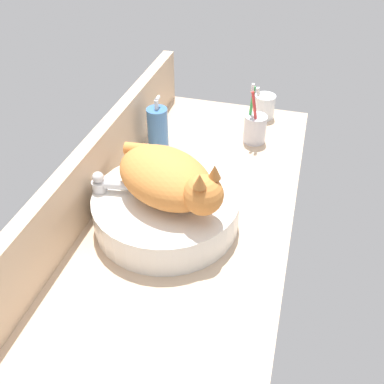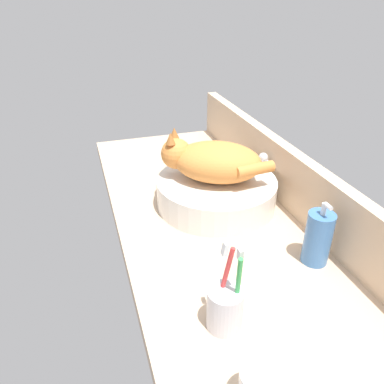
# 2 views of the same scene
# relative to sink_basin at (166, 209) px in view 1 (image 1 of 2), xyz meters

# --- Properties ---
(ground_plane) EXTENTS (1.27, 0.52, 0.04)m
(ground_plane) POSITION_rel_sink_basin_xyz_m (0.03, -0.04, -0.06)
(ground_plane) COLOR tan
(backsplash_panel) EXTENTS (1.27, 0.04, 0.17)m
(backsplash_panel) POSITION_rel_sink_basin_xyz_m (0.03, 0.20, 0.04)
(backsplash_panel) COLOR #CCAD8C
(backsplash_panel) RESTS_ON ground_plane
(sink_basin) EXTENTS (0.35, 0.35, 0.08)m
(sink_basin) POSITION_rel_sink_basin_xyz_m (0.00, 0.00, 0.00)
(sink_basin) COLOR silver
(sink_basin) RESTS_ON ground_plane
(cat) EXTENTS (0.27, 0.30, 0.14)m
(cat) POSITION_rel_sink_basin_xyz_m (-0.01, -0.01, 0.10)
(cat) COLOR orange
(cat) RESTS_ON sink_basin
(faucet) EXTENTS (0.04, 0.12, 0.14)m
(faucet) POSITION_rel_sink_basin_xyz_m (-0.02, 0.15, 0.03)
(faucet) COLOR silver
(faucet) RESTS_ON ground_plane
(soap_dispenser) EXTENTS (0.06, 0.06, 0.16)m
(soap_dispenser) POSITION_rel_sink_basin_xyz_m (0.32, 0.13, 0.02)
(soap_dispenser) COLOR #3F72B2
(soap_dispenser) RESTS_ON ground_plane
(toothbrush_cup) EXTENTS (0.07, 0.07, 0.19)m
(toothbrush_cup) POSITION_rel_sink_basin_xyz_m (0.43, -0.14, 0.01)
(toothbrush_cup) COLOR silver
(toothbrush_cup) RESTS_ON ground_plane
(water_glass) EXTENTS (0.07, 0.07, 0.08)m
(water_glass) POSITION_rel_sink_basin_xyz_m (0.59, -0.15, -0.01)
(water_glass) COLOR white
(water_glass) RESTS_ON ground_plane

